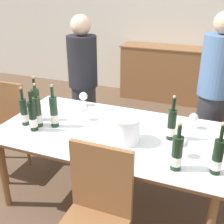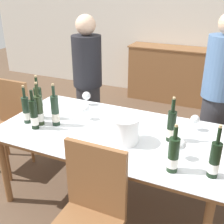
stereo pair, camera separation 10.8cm
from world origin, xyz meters
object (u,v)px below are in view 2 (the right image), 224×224
object	(u,v)px
wine_glass_0	(86,96)
wine_bottle_4	(214,161)
sideboard_cabinet	(176,75)
wine_bottle_3	(173,156)
dining_table	(112,137)
wine_bottle_0	(26,110)
person_guest_left	(217,101)
wine_bottle_5	(39,111)
wine_glass_2	(195,120)
ice_bucket	(125,129)
chair_near_front	(89,210)
wine_bottle_7	(39,104)
wine_glass_1	(86,109)
wine_bottle_1	(55,111)
wine_bottle_2	(34,115)
chair_left_end	(9,120)
person_host	(88,85)
wine_bottle_6	(171,126)
wine_glass_3	(181,145)

from	to	relation	value
wine_glass_0	wine_bottle_4	bearing A→B (deg)	-28.23
sideboard_cabinet	wine_bottle_3	distance (m)	3.15
dining_table	wine_bottle_0	distance (m)	0.80
person_guest_left	sideboard_cabinet	bearing A→B (deg)	112.73
dining_table	person_guest_left	size ratio (longest dim) A/B	1.16
sideboard_cabinet	wine_bottle_5	distance (m)	2.95
wine_bottle_4	wine_bottle_5	bearing A→B (deg)	174.36
wine_glass_2	ice_bucket	bearing A→B (deg)	-138.00
chair_near_front	wine_bottle_0	bearing A→B (deg)	148.30
sideboard_cabinet	wine_bottle_0	xyz separation A→B (m)	(-0.73, -2.88, 0.38)
wine_bottle_7	wine_glass_1	bearing A→B (deg)	21.59
sideboard_cabinet	wine_bottle_0	bearing A→B (deg)	-104.16
wine_bottle_1	wine_glass_0	bearing A→B (deg)	87.35
ice_bucket	wine_bottle_2	xyz separation A→B (m)	(-0.79, -0.11, 0.02)
wine_bottle_3	chair_left_end	size ratio (longest dim) A/B	0.36
chair_left_end	dining_table	bearing A→B (deg)	-4.15
dining_table	wine_bottle_5	world-z (taller)	wine_bottle_5
sideboard_cabinet	person_host	world-z (taller)	person_host
wine_glass_1	person_host	world-z (taller)	person_host
wine_bottle_0	person_guest_left	bearing A→B (deg)	32.49
wine_bottle_1	person_host	world-z (taller)	person_host
wine_glass_1	chair_near_front	bearing A→B (deg)	-60.14
ice_bucket	chair_near_front	xyz separation A→B (m)	(0.01, -0.63, -0.27)
wine_bottle_0	chair_left_end	xyz separation A→B (m)	(-0.50, 0.25, -0.31)
chair_near_front	sideboard_cabinet	bearing A→B (deg)	93.55
wine_bottle_2	person_host	world-z (taller)	person_host
wine_bottle_6	wine_glass_1	xyz separation A→B (m)	(-0.80, 0.06, -0.02)
wine_bottle_5	wine_glass_3	size ratio (longest dim) A/B	2.58
wine_bottle_4	person_host	xyz separation A→B (m)	(-1.51, 1.07, -0.05)
wine_bottle_3	person_guest_left	world-z (taller)	person_guest_left
sideboard_cabinet	chair_near_front	bearing A→B (deg)	-86.45
wine_glass_1	wine_glass_2	distance (m)	0.97
wine_bottle_3	wine_glass_2	bearing A→B (deg)	86.64
wine_bottle_5	chair_near_front	bearing A→B (deg)	-36.38
dining_table	chair_left_end	distance (m)	1.27
wine_bottle_2	wine_bottle_1	bearing A→B (deg)	44.85
person_guest_left	wine_glass_0	bearing A→B (deg)	-162.44
wine_bottle_0	wine_bottle_5	size ratio (longest dim) A/B	0.89
wine_bottle_2	chair_near_front	size ratio (longest dim) A/B	0.35
wine_bottle_4	wine_bottle_7	distance (m)	1.58
wine_bottle_1	wine_bottle_4	world-z (taller)	wine_bottle_1
wine_bottle_2	ice_bucket	bearing A→B (deg)	7.84
wine_bottle_0	wine_bottle_1	bearing A→B (deg)	14.14
wine_bottle_0	wine_glass_2	world-z (taller)	wine_bottle_0
ice_bucket	wine_glass_0	distance (m)	0.83
dining_table	ice_bucket	distance (m)	0.26
wine_bottle_5	person_host	size ratio (longest dim) A/B	0.25
ice_bucket	wine_bottle_0	bearing A→B (deg)	-177.04
wine_bottle_6	chair_near_front	xyz separation A→B (m)	(-0.31, -0.80, -0.29)
wine_bottle_7	wine_glass_0	world-z (taller)	wine_bottle_7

